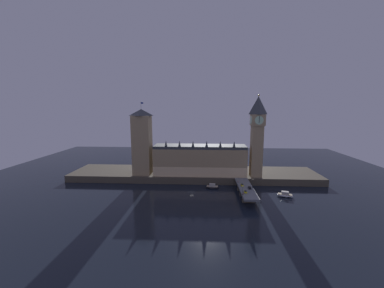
{
  "coord_description": "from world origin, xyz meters",
  "views": [
    {
      "loc": [
        9.1,
        -169.82,
        63.71
      ],
      "look_at": [
        -0.88,
        20.0,
        33.96
      ],
      "focal_mm": 22.0,
      "sensor_mm": 36.0,
      "label": 1
    }
  ],
  "objects": [
    {
      "name": "embankment",
      "position": [
        0.0,
        39.0,
        2.9
      ],
      "size": [
        220.0,
        42.0,
        5.8
      ],
      "color": "#4C4438",
      "rests_on": "ground_plane"
    },
    {
      "name": "car_northbound_lead",
      "position": [
        37.31,
        -1.95,
        7.1
      ],
      "size": [
        1.9,
        4.31,
        1.36
      ],
      "color": "yellow",
      "rests_on": "bridge"
    },
    {
      "name": "car_northbound_trail",
      "position": [
        37.31,
        -15.79,
        7.07
      ],
      "size": [
        1.9,
        3.95,
        1.3
      ],
      "color": "yellow",
      "rests_on": "bridge"
    },
    {
      "name": "pedestrian_near_rail",
      "position": [
        35.11,
        -20.27,
        7.35
      ],
      "size": [
        0.38,
        0.38,
        1.69
      ],
      "color": "black",
      "rests_on": "bridge"
    },
    {
      "name": "boat_downstream",
      "position": [
        67.53,
        -5.14,
        1.42
      ],
      "size": [
        11.7,
        7.41,
        3.89
      ],
      "color": "white",
      "rests_on": "ground_plane"
    },
    {
      "name": "parliament_hall",
      "position": [
        5.48,
        30.42,
        18.49
      ],
      "size": [
        78.93,
        20.19,
        30.57
      ],
      "color": "tan",
      "rests_on": "embankment"
    },
    {
      "name": "car_southbound_lead",
      "position": [
        41.72,
        -7.41,
        7.09
      ],
      "size": [
        1.92,
        4.38,
        1.35
      ],
      "color": "black",
      "rests_on": "bridge"
    },
    {
      "name": "bridge",
      "position": [
        39.52,
        -5.0,
        4.5
      ],
      "size": [
        10.02,
        46.0,
        6.46
      ],
      "color": "slate",
      "rests_on": "ground_plane"
    },
    {
      "name": "boat_upstream",
      "position": [
        15.77,
        9.63,
        1.38
      ],
      "size": [
        10.39,
        5.61,
        3.78
      ],
      "color": "#28282D",
      "rests_on": "ground_plane"
    },
    {
      "name": "pedestrian_mid_walk",
      "position": [
        43.92,
        -4.94,
        7.29
      ],
      "size": [
        0.38,
        0.38,
        1.59
      ],
      "color": "black",
      "rests_on": "bridge"
    },
    {
      "name": "ground_plane",
      "position": [
        0.0,
        0.0,
        0.0
      ],
      "size": [
        400.0,
        400.0,
        0.0
      ],
      "primitive_type": "plane",
      "color": "black"
    },
    {
      "name": "victoria_tower",
      "position": [
        -44.66,
        28.93,
        34.09
      ],
      "size": [
        15.16,
        15.16,
        62.38
      ],
      "color": "tan",
      "rests_on": "embankment"
    },
    {
      "name": "street_lamp_mid",
      "position": [
        44.32,
        -5.0,
        10.51
      ],
      "size": [
        1.34,
        0.6,
        6.48
      ],
      "color": "#2D3333",
      "rests_on": "bridge"
    },
    {
      "name": "street_lamp_near",
      "position": [
        34.71,
        -19.72,
        10.32
      ],
      "size": [
        1.34,
        0.6,
        6.16
      ],
      "color": "#2D3333",
      "rests_on": "bridge"
    },
    {
      "name": "pedestrian_far_rail",
      "position": [
        35.11,
        4.71,
        7.3
      ],
      "size": [
        0.38,
        0.38,
        1.6
      ],
      "color": "black",
      "rests_on": "bridge"
    },
    {
      "name": "clock_tower",
      "position": [
        52.78,
        26.08,
        41.95
      ],
      "size": [
        11.31,
        11.42,
        68.41
      ],
      "color": "tan",
      "rests_on": "embankment"
    }
  ]
}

